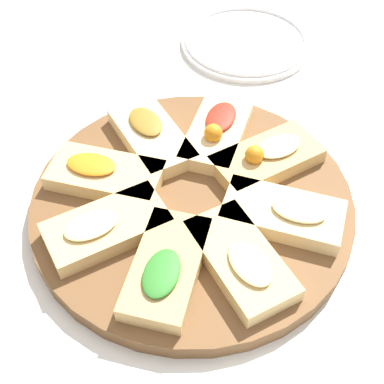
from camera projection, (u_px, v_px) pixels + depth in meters
name	position (u px, v px, depth m)	size (l,w,h in m)	color
ground_plane	(192.00, 209.00, 0.75)	(3.00, 3.00, 0.00)	silver
serving_board	(192.00, 203.00, 0.74)	(0.44, 0.44, 0.02)	brown
focaccia_slice_0	(267.00, 158.00, 0.76)	(0.17, 0.13, 0.04)	tan
focaccia_slice_1	(217.00, 132.00, 0.79)	(0.13, 0.17, 0.04)	#E5C689
focaccia_slice_2	(151.00, 136.00, 0.79)	(0.13, 0.17, 0.03)	#E5C689
focaccia_slice_3	(105.00, 174.00, 0.74)	(0.17, 0.13, 0.03)	#DBB775
focaccia_slice_4	(106.00, 227.00, 0.68)	(0.17, 0.13, 0.03)	#DBB775
focaccia_slice_5	(166.00, 267.00, 0.64)	(0.13, 0.17, 0.03)	tan
focaccia_slice_6	(241.00, 260.00, 0.64)	(0.13, 0.17, 0.03)	#DBB775
focaccia_slice_7	(284.00, 214.00, 0.69)	(0.17, 0.13, 0.03)	#E5C689
plate_right	(246.00, 42.00, 1.01)	(0.24, 0.24, 0.02)	white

